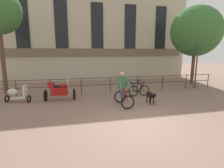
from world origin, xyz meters
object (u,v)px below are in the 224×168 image
Objects in this scene: cyclist_with_bike at (123,90)px; parked_motorcycle at (60,90)px; dog at (151,95)px; parked_scooter at (17,94)px; parked_bicycle_near_lamp at (130,89)px; parked_bicycle_mid_left at (141,88)px; street_lamp at (197,59)px.

parked_motorcycle is (-3.19, 1.65, -0.20)m from cyclist_with_bike.
parked_scooter is at bearing 158.21° from dog.
parked_bicycle_near_lamp is (-0.42, 2.19, -0.10)m from dog.
dog is (1.47, -0.15, -0.31)m from cyclist_with_bike.
parked_motorcycle is at bearing 1.89° from parked_bicycle_mid_left.
cyclist_with_bike is 0.99× the size of parked_motorcycle.
cyclist_with_bike is 1.27× the size of parked_scooter.
parked_bicycle_near_lamp is (1.04, 2.04, -0.41)m from cyclist_with_bike.
parked_bicycle_near_lamp is 0.75m from parked_bicycle_mid_left.
cyclist_with_bike reaches higher than dog.
dog is 0.56× the size of parked_motorcycle.
parked_bicycle_mid_left is at bearing -169.63° from street_lamp.
parked_bicycle_near_lamp is at bearing -72.73° from parked_scooter.
parked_bicycle_near_lamp is 1.05× the size of parked_bicycle_mid_left.
parked_motorcycle is 5.00m from parked_bicycle_mid_left.
street_lamp is (5.01, 3.05, 1.69)m from dog.
parked_scooter is at bearing 91.52° from parked_motorcycle.
cyclist_with_bike is 1.76× the size of dog.
parked_scooter is at bearing -0.17° from parked_bicycle_mid_left.
dog is 5.00m from parked_motorcycle.
parked_motorcycle is 2.22m from parked_scooter.
parked_scooter is at bearing -174.40° from street_lamp.
parked_bicycle_near_lamp is at bearing 94.49° from dog.
parked_bicycle_near_lamp is at bearing 59.98° from cyclist_with_bike.
street_lamp is at bearing -69.87° from parked_scooter.
cyclist_with_bike is 2.75m from parked_bicycle_mid_left.
street_lamp is at bearing -179.79° from parked_bicycle_near_lamp.
dog is at bearing -148.65° from street_lamp.
parked_bicycle_near_lamp is 0.89× the size of parked_scooter.
cyclist_with_bike reaches higher than parked_motorcycle.
street_lamp is at bearing -172.26° from parked_bicycle_mid_left.
parked_motorcycle is 9.88m from street_lamp.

